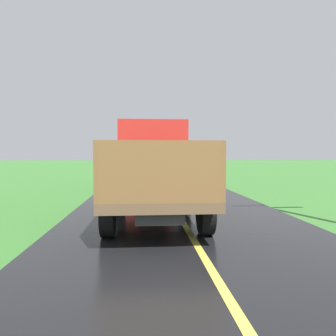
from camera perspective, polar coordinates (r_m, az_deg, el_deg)
banana_truck_near at (r=9.07m, az=-2.66°, el=0.25°), size 2.38×5.82×2.80m
banana_truck_far at (r=18.71m, az=-3.71°, el=1.38°), size 2.38×5.81×2.80m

